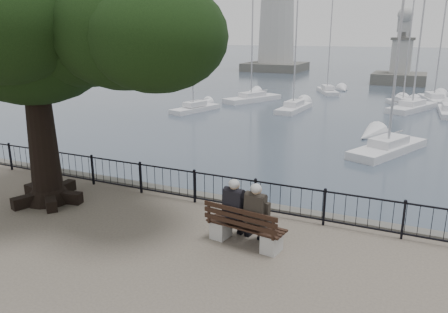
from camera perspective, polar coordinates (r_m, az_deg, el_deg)
The scene contains 15 objects.
harbor at distance 13.89m, azimuth 0.87°, elevation -7.85°, with size 260.00×260.00×1.20m.
railing at distance 13.07m, azimuth 0.00°, elevation -4.39°, with size 22.06×0.06×1.00m.
bench at distance 10.93m, azimuth 2.70°, elevation -9.71°, with size 2.07×0.87×1.06m.
person_left at distance 10.98m, azimuth 1.73°, elevation -7.25°, with size 0.53×0.88×1.68m.
person_right at distance 10.71m, azimuth 4.53°, elevation -7.91°, with size 0.53×0.88×1.68m.
tree at distance 13.47m, azimuth -21.52°, elevation 16.04°, with size 10.00×6.98×8.17m.
lion_monument at distance 58.77m, azimuth 22.06°, elevation 11.04°, with size 6.21×6.21×9.10m.
sailboat_a at distance 35.31m, azimuth -3.82°, elevation 6.37°, with size 2.41×4.85×8.54m.
sailboat_b at distance 35.94m, azimuth 9.13°, elevation 6.46°, with size 1.76×5.22×11.10m.
sailboat_c at distance 24.48m, azimuth 20.67°, elevation 1.21°, with size 3.68×5.84×11.18m.
sailboat_e at distance 40.57m, azimuth 3.74°, elevation 7.74°, with size 4.03×6.15×13.64m.
sailboat_f at distance 40.48m, azimuth 22.30°, elevation 6.47°, with size 3.09×4.77×9.21m.
sailboat_g at distance 44.52m, azimuth 25.70°, elevation 6.85°, with size 2.87×5.58×10.03m.
sailboat_h at distance 47.40m, azimuth 13.36°, elevation 8.49°, with size 3.21×4.95×11.14m.
sailboat_i at distance 38.79m, azimuth 23.37°, elevation 6.02°, with size 3.80×6.11×11.27m.
Camera 1 is at (5.13, -8.64, 5.08)m, focal length 35.00 mm.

